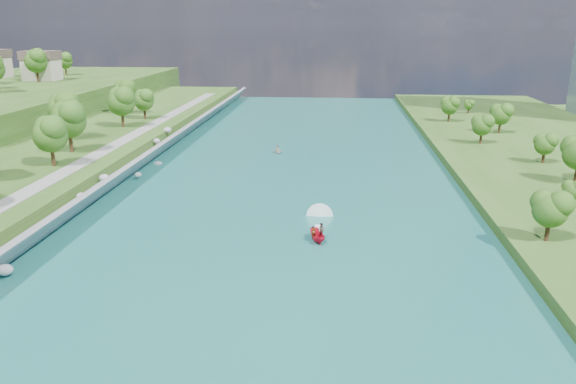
# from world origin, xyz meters

# --- Properties ---
(ground) EXTENTS (260.00, 260.00, 0.00)m
(ground) POSITION_xyz_m (0.00, 0.00, 0.00)
(ground) COLOR #2D5119
(ground) RESTS_ON ground
(river_water) EXTENTS (55.00, 240.00, 0.10)m
(river_water) POSITION_xyz_m (0.00, 20.00, 0.05)
(river_water) COLOR #17584E
(river_water) RESTS_ON ground
(ridge_west) EXTENTS (60.00, 120.00, 9.00)m
(ridge_west) POSITION_xyz_m (-82.50, 95.00, 4.50)
(ridge_west) COLOR #2D5119
(ridge_west) RESTS_ON ground
(riprap_bank) EXTENTS (4.07, 236.00, 4.56)m
(riprap_bank) POSITION_xyz_m (-25.86, 19.16, 1.82)
(riprap_bank) COLOR slate
(riprap_bank) RESTS_ON ground
(riverside_path) EXTENTS (3.00, 200.00, 0.10)m
(riverside_path) POSITION_xyz_m (-32.50, 20.00, 3.55)
(riverside_path) COLOR gray
(riverside_path) RESTS_ON berm_west
(ridge_houses) EXTENTS (29.50, 29.50, 8.40)m
(ridge_houses) POSITION_xyz_m (-88.67, 100.00, 13.31)
(ridge_houses) COLOR beige
(ridge_houses) RESTS_ON ridge_west
(trees_east) EXTENTS (17.49, 145.31, 9.23)m
(trees_east) POSITION_xyz_m (38.53, 17.28, 5.44)
(trees_east) COLOR #184C14
(trees_east) RESTS_ON berm_east
(trees_ridge) EXTENTS (13.58, 53.32, 10.91)m
(trees_ridge) POSITION_xyz_m (-77.10, 91.20, 13.90)
(trees_ridge) COLOR #184C14
(trees_ridge) RESTS_ON ridge_west
(motorboat) EXTENTS (3.60, 18.74, 2.04)m
(motorboat) POSITION_xyz_m (5.94, 6.87, 0.70)
(motorboat) COLOR red
(motorboat) RESTS_ON river_water
(raft) EXTENTS (2.92, 3.68, 1.53)m
(raft) POSITION_xyz_m (-3.76, 51.78, 0.47)
(raft) COLOR #95979D
(raft) RESTS_ON river_water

